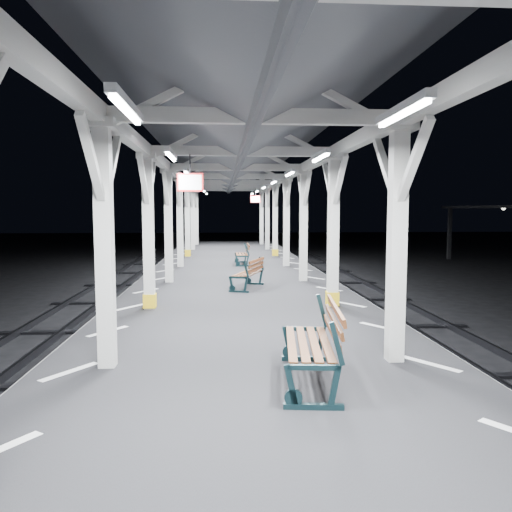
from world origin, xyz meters
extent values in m
plane|color=black|center=(0.00, 0.00, 0.00)|extent=(120.00, 120.00, 0.00)
cube|color=black|center=(0.00, 0.00, 0.50)|extent=(6.00, 50.00, 1.00)
cube|color=silver|center=(-2.45, 0.00, 1.00)|extent=(1.00, 48.00, 0.01)
cube|color=silver|center=(2.45, 0.00, 1.00)|extent=(1.00, 48.00, 0.01)
cube|color=#2D2D33|center=(4.45, 0.00, 0.08)|extent=(0.08, 60.00, 0.16)
cube|color=black|center=(5.00, 0.00, 0.03)|extent=(2.20, 0.22, 0.06)
cube|color=beige|center=(-2.00, -2.00, 2.60)|extent=(0.22, 0.22, 3.20)
cube|color=beige|center=(-2.00, -2.00, 4.26)|extent=(0.40, 0.40, 0.12)
cube|color=beige|center=(-2.00, -1.45, 3.75)|extent=(0.10, 0.99, 0.99)
cube|color=beige|center=(-2.00, -2.55, 3.75)|extent=(0.10, 0.99, 0.99)
cube|color=beige|center=(-2.00, 2.00, 2.60)|extent=(0.22, 0.22, 3.20)
cube|color=beige|center=(-2.00, 2.00, 4.26)|extent=(0.40, 0.40, 0.12)
cube|color=yellow|center=(-2.00, 2.00, 1.18)|extent=(0.26, 0.26, 0.30)
cube|color=beige|center=(-2.00, 2.55, 3.75)|extent=(0.10, 0.99, 0.99)
cube|color=beige|center=(-2.00, 1.45, 3.75)|extent=(0.10, 0.99, 0.99)
cube|color=beige|center=(-2.00, 6.00, 2.60)|extent=(0.22, 0.22, 3.20)
cube|color=beige|center=(-2.00, 6.00, 4.26)|extent=(0.40, 0.40, 0.12)
cube|color=beige|center=(-2.00, 6.55, 3.75)|extent=(0.10, 0.99, 0.99)
cube|color=beige|center=(-2.00, 5.45, 3.75)|extent=(0.10, 0.99, 0.99)
cube|color=beige|center=(-2.00, 10.00, 2.60)|extent=(0.22, 0.22, 3.20)
cube|color=beige|center=(-2.00, 10.00, 4.26)|extent=(0.40, 0.40, 0.12)
cube|color=beige|center=(-2.00, 10.55, 3.75)|extent=(0.10, 0.99, 0.99)
cube|color=beige|center=(-2.00, 9.45, 3.75)|extent=(0.10, 0.99, 0.99)
cube|color=beige|center=(-2.00, 14.00, 2.60)|extent=(0.22, 0.22, 3.20)
cube|color=beige|center=(-2.00, 14.00, 4.26)|extent=(0.40, 0.40, 0.12)
cube|color=yellow|center=(-2.00, 14.00, 1.18)|extent=(0.26, 0.26, 0.30)
cube|color=beige|center=(-2.00, 14.55, 3.75)|extent=(0.10, 0.99, 0.99)
cube|color=beige|center=(-2.00, 13.45, 3.75)|extent=(0.10, 0.99, 0.99)
cube|color=beige|center=(-2.00, 18.00, 2.60)|extent=(0.22, 0.22, 3.20)
cube|color=beige|center=(-2.00, 18.00, 4.26)|extent=(0.40, 0.40, 0.12)
cube|color=beige|center=(-2.00, 18.55, 3.75)|extent=(0.10, 0.99, 0.99)
cube|color=beige|center=(-2.00, 17.45, 3.75)|extent=(0.10, 0.99, 0.99)
cube|color=beige|center=(-2.00, 22.00, 2.60)|extent=(0.22, 0.22, 3.20)
cube|color=beige|center=(-2.00, 22.00, 4.26)|extent=(0.40, 0.40, 0.12)
cube|color=beige|center=(-2.00, 22.55, 3.75)|extent=(0.10, 0.99, 0.99)
cube|color=beige|center=(-2.00, 21.45, 3.75)|extent=(0.10, 0.99, 0.99)
cube|color=beige|center=(2.00, -2.00, 2.60)|extent=(0.22, 0.22, 3.20)
cube|color=beige|center=(2.00, -2.00, 4.26)|extent=(0.40, 0.40, 0.12)
cube|color=beige|center=(2.00, -1.45, 3.75)|extent=(0.10, 0.99, 0.99)
cube|color=beige|center=(2.00, -2.55, 3.75)|extent=(0.10, 0.99, 0.99)
cube|color=beige|center=(2.00, 2.00, 2.60)|extent=(0.22, 0.22, 3.20)
cube|color=beige|center=(2.00, 2.00, 4.26)|extent=(0.40, 0.40, 0.12)
cube|color=yellow|center=(2.00, 2.00, 1.18)|extent=(0.26, 0.26, 0.30)
cube|color=beige|center=(2.00, 2.55, 3.75)|extent=(0.10, 0.99, 0.99)
cube|color=beige|center=(2.00, 1.45, 3.75)|extent=(0.10, 0.99, 0.99)
cube|color=beige|center=(2.00, 6.00, 2.60)|extent=(0.22, 0.22, 3.20)
cube|color=beige|center=(2.00, 6.00, 4.26)|extent=(0.40, 0.40, 0.12)
cube|color=beige|center=(2.00, 6.55, 3.75)|extent=(0.10, 0.99, 0.99)
cube|color=beige|center=(2.00, 5.45, 3.75)|extent=(0.10, 0.99, 0.99)
cube|color=beige|center=(2.00, 10.00, 2.60)|extent=(0.22, 0.22, 3.20)
cube|color=beige|center=(2.00, 10.00, 4.26)|extent=(0.40, 0.40, 0.12)
cube|color=beige|center=(2.00, 10.55, 3.75)|extent=(0.10, 0.99, 0.99)
cube|color=beige|center=(2.00, 9.45, 3.75)|extent=(0.10, 0.99, 0.99)
cube|color=beige|center=(2.00, 14.00, 2.60)|extent=(0.22, 0.22, 3.20)
cube|color=beige|center=(2.00, 14.00, 4.26)|extent=(0.40, 0.40, 0.12)
cube|color=yellow|center=(2.00, 14.00, 1.18)|extent=(0.26, 0.26, 0.30)
cube|color=beige|center=(2.00, 14.55, 3.75)|extent=(0.10, 0.99, 0.99)
cube|color=beige|center=(2.00, 13.45, 3.75)|extent=(0.10, 0.99, 0.99)
cube|color=beige|center=(2.00, 18.00, 2.60)|extent=(0.22, 0.22, 3.20)
cube|color=beige|center=(2.00, 18.00, 4.26)|extent=(0.40, 0.40, 0.12)
cube|color=beige|center=(2.00, 18.55, 3.75)|extent=(0.10, 0.99, 0.99)
cube|color=beige|center=(2.00, 17.45, 3.75)|extent=(0.10, 0.99, 0.99)
cube|color=beige|center=(2.00, 22.00, 2.60)|extent=(0.22, 0.22, 3.20)
cube|color=beige|center=(2.00, 22.00, 4.26)|extent=(0.40, 0.40, 0.12)
cube|color=beige|center=(2.00, 22.55, 3.75)|extent=(0.10, 0.99, 0.99)
cube|color=beige|center=(2.00, 21.45, 3.75)|extent=(0.10, 0.99, 0.99)
cube|color=beige|center=(-2.00, 0.00, 4.38)|extent=(0.18, 48.00, 0.24)
cube|color=beige|center=(2.00, 0.00, 4.38)|extent=(0.18, 48.00, 0.24)
cube|color=beige|center=(0.00, -2.00, 4.38)|extent=(4.20, 0.14, 0.20)
cube|color=beige|center=(0.00, 2.00, 4.38)|extent=(4.20, 0.14, 0.20)
cube|color=beige|center=(0.00, 6.00, 4.38)|extent=(4.20, 0.14, 0.20)
cube|color=beige|center=(0.00, 10.00, 4.38)|extent=(4.20, 0.14, 0.20)
cube|color=beige|center=(0.00, 14.00, 4.38)|extent=(4.20, 0.14, 0.20)
cube|color=beige|center=(0.00, 18.00, 4.38)|extent=(4.20, 0.14, 0.20)
cube|color=beige|center=(0.00, 22.00, 4.38)|extent=(4.20, 0.14, 0.20)
cube|color=beige|center=(0.00, 0.00, 5.30)|extent=(0.16, 48.00, 0.20)
cube|color=#4D4F55|center=(-1.30, 0.00, 4.92)|extent=(2.80, 49.00, 1.45)
cube|color=#4D4F55|center=(1.30, 0.00, 4.92)|extent=(2.80, 49.00, 1.45)
cube|color=silver|center=(-1.30, -4.00, 4.10)|extent=(0.10, 1.35, 0.08)
cube|color=white|center=(-1.30, -4.00, 4.05)|extent=(0.05, 1.25, 0.05)
cube|color=silver|center=(-1.30, 0.00, 4.10)|extent=(0.10, 1.35, 0.08)
cube|color=white|center=(-1.30, 0.00, 4.05)|extent=(0.05, 1.25, 0.05)
cube|color=silver|center=(-1.30, 4.00, 4.10)|extent=(0.10, 1.35, 0.08)
cube|color=white|center=(-1.30, 4.00, 4.05)|extent=(0.05, 1.25, 0.05)
cube|color=silver|center=(-1.30, 8.00, 4.10)|extent=(0.10, 1.35, 0.08)
cube|color=white|center=(-1.30, 8.00, 4.05)|extent=(0.05, 1.25, 0.05)
cube|color=silver|center=(-1.30, 12.00, 4.10)|extent=(0.10, 1.35, 0.08)
cube|color=white|center=(-1.30, 12.00, 4.05)|extent=(0.05, 1.25, 0.05)
cube|color=silver|center=(-1.30, 16.00, 4.10)|extent=(0.10, 1.35, 0.08)
cube|color=white|center=(-1.30, 16.00, 4.05)|extent=(0.05, 1.25, 0.05)
cube|color=silver|center=(-1.30, 20.00, 4.10)|extent=(0.10, 1.35, 0.08)
cube|color=white|center=(-1.30, 20.00, 4.05)|extent=(0.05, 1.25, 0.05)
cube|color=silver|center=(1.30, -4.00, 4.10)|extent=(0.10, 1.35, 0.08)
cube|color=white|center=(1.30, -4.00, 4.05)|extent=(0.05, 1.25, 0.05)
cube|color=silver|center=(1.30, 0.00, 4.10)|extent=(0.10, 1.35, 0.08)
cube|color=white|center=(1.30, 0.00, 4.05)|extent=(0.05, 1.25, 0.05)
cube|color=silver|center=(1.30, 4.00, 4.10)|extent=(0.10, 1.35, 0.08)
cube|color=white|center=(1.30, 4.00, 4.05)|extent=(0.05, 1.25, 0.05)
cube|color=silver|center=(1.30, 8.00, 4.10)|extent=(0.10, 1.35, 0.08)
cube|color=white|center=(1.30, 8.00, 4.05)|extent=(0.05, 1.25, 0.05)
cube|color=silver|center=(1.30, 12.00, 4.10)|extent=(0.10, 1.35, 0.08)
cube|color=white|center=(1.30, 12.00, 4.05)|extent=(0.05, 1.25, 0.05)
cube|color=silver|center=(1.30, 16.00, 4.10)|extent=(0.10, 1.35, 0.08)
cube|color=white|center=(1.30, 16.00, 4.05)|extent=(0.05, 1.25, 0.05)
cube|color=silver|center=(1.30, 20.00, 4.10)|extent=(0.10, 1.35, 0.08)
cube|color=white|center=(1.30, 20.00, 4.05)|extent=(0.05, 1.25, 0.05)
cylinder|color=black|center=(-1.04, 1.00, 4.02)|extent=(0.02, 0.02, 0.36)
cube|color=red|center=(-1.04, 1.00, 3.67)|extent=(0.50, 0.03, 0.35)
cube|color=white|center=(-1.04, 1.00, 3.67)|extent=(0.44, 0.04, 0.29)
cylinder|color=black|center=(1.24, 16.30, 4.02)|extent=(0.02, 0.02, 0.36)
cube|color=red|center=(1.24, 16.30, 3.67)|extent=(0.50, 0.03, 0.35)
cube|color=white|center=(1.24, 16.30, 3.67)|extent=(0.44, 0.05, 0.29)
cube|color=black|center=(14.00, 22.00, 1.65)|extent=(0.20, 0.20, 3.30)
sphere|color=silver|center=(14.00, 16.00, 3.22)|extent=(0.20, 0.20, 0.20)
sphere|color=silver|center=(14.00, 22.00, 3.22)|extent=(0.20, 0.20, 0.20)
cube|color=#11272C|center=(0.54, -3.66, 1.03)|extent=(0.65, 0.14, 0.07)
cube|color=#11272C|center=(0.30, -3.63, 1.25)|extent=(0.17, 0.07, 0.50)
cube|color=#11272C|center=(0.76, -3.68, 1.25)|extent=(0.16, 0.07, 0.50)
cube|color=#11272C|center=(0.78, -3.68, 1.73)|extent=(0.18, 0.07, 0.48)
cube|color=#11272C|center=(0.73, -1.93, 1.03)|extent=(0.65, 0.14, 0.07)
cube|color=#11272C|center=(0.49, -1.90, 1.25)|extent=(0.17, 0.07, 0.50)
cube|color=#11272C|center=(0.95, -1.95, 1.25)|extent=(0.16, 0.07, 0.50)
cube|color=#11272C|center=(0.97, -1.96, 1.73)|extent=(0.18, 0.07, 0.48)
cube|color=#5C2B15|center=(0.42, -2.77, 1.49)|extent=(0.28, 1.65, 0.04)
cube|color=#5C2B15|center=(0.56, -2.78, 1.49)|extent=(0.28, 1.65, 0.04)
cube|color=#5C2B15|center=(0.70, -2.80, 1.49)|extent=(0.28, 1.65, 0.04)
cube|color=#5C2B15|center=(0.84, -2.82, 1.49)|extent=(0.28, 1.65, 0.04)
cube|color=#5C2B15|center=(0.92, -2.82, 1.64)|extent=(0.24, 1.65, 0.10)
cube|color=#5C2B15|center=(0.94, -2.83, 1.78)|extent=(0.24, 1.65, 0.10)
cube|color=#5C2B15|center=(0.96, -2.83, 1.92)|extent=(0.24, 1.65, 0.10)
cube|color=#11272C|center=(0.00, 3.98, 1.03)|extent=(0.53, 0.24, 0.05)
cube|color=#11272C|center=(-0.19, 4.05, 1.21)|extent=(0.15, 0.09, 0.42)
cube|color=#11272C|center=(0.17, 3.92, 1.21)|extent=(0.13, 0.09, 0.42)
cube|color=#11272C|center=(0.18, 3.92, 1.61)|extent=(0.15, 0.09, 0.40)
cube|color=#11272C|center=(0.49, 5.36, 1.03)|extent=(0.53, 0.24, 0.05)
cube|color=#11272C|center=(0.30, 5.43, 1.21)|extent=(0.15, 0.09, 0.42)
cube|color=#11272C|center=(0.66, 5.30, 1.21)|extent=(0.13, 0.09, 0.42)
cube|color=#11272C|center=(0.68, 5.29, 1.61)|extent=(0.15, 0.09, 0.40)
cube|color=#5C2B15|center=(0.07, 4.73, 1.41)|extent=(0.55, 1.33, 0.03)
cube|color=#5C2B15|center=(0.18, 4.69, 1.41)|extent=(0.55, 1.33, 0.03)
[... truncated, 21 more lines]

